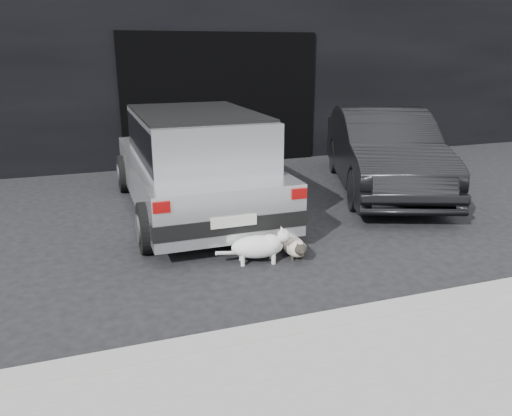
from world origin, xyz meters
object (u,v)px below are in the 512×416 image
object	(u,v)px
cat_siamese	(295,247)
second_car	(383,151)
silver_hatchback	(195,158)
cat_white	(261,246)

from	to	relation	value
cat_siamese	second_car	bearing A→B (deg)	-133.33
silver_hatchback	second_car	bearing A→B (deg)	2.64
second_car	cat_white	bearing A→B (deg)	-122.85
cat_white	silver_hatchback	bearing A→B (deg)	-161.50
silver_hatchback	second_car	size ratio (longest dim) A/B	0.98
cat_siamese	cat_white	size ratio (longest dim) A/B	0.86
second_car	cat_white	size ratio (longest dim) A/B	4.71
second_car	cat_siamese	distance (m)	3.36
silver_hatchback	second_car	world-z (taller)	silver_hatchback
silver_hatchback	cat_siamese	bearing A→B (deg)	-70.97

